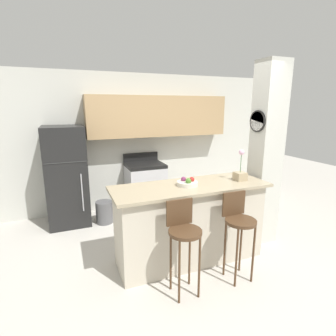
{
  "coord_description": "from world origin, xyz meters",
  "views": [
    {
      "loc": [
        -1.4,
        -2.76,
        1.95
      ],
      "look_at": [
        0.0,
        0.75,
        1.06
      ],
      "focal_mm": 28.0,
      "sensor_mm": 36.0,
      "label": 1
    }
  ],
  "objects": [
    {
      "name": "counter_bar",
      "position": [
        0.0,
        0.0,
        0.51
      ],
      "size": [
        1.95,
        0.69,
        1.01
      ],
      "color": "beige",
      "rests_on": "ground_plane"
    },
    {
      "name": "refrigerator",
      "position": [
        -1.41,
        1.77,
        0.82
      ],
      "size": [
        0.65,
        0.72,
        1.64
      ],
      "color": "black",
      "rests_on": "ground_plane"
    },
    {
      "name": "trash_bin",
      "position": [
        -0.86,
        1.52,
        0.19
      ],
      "size": [
        0.28,
        0.28,
        0.38
      ],
      "color": "#59595B",
      "rests_on": "ground_plane"
    },
    {
      "name": "bar_stool_left",
      "position": [
        -0.34,
        -0.53,
        0.68
      ],
      "size": [
        0.34,
        0.34,
        1.01
      ],
      "color": "#4C331E",
      "rests_on": "ground_plane"
    },
    {
      "name": "pillar_right",
      "position": [
        1.23,
        0.11,
        1.28
      ],
      "size": [
        0.38,
        0.32,
        2.55
      ],
      "color": "silver",
      "rests_on": "ground_plane"
    },
    {
      "name": "orchid_vase",
      "position": [
        0.7,
        -0.04,
        1.11
      ],
      "size": [
        0.14,
        0.14,
        0.4
      ],
      "color": "tan",
      "rests_on": "counter_bar"
    },
    {
      "name": "ground_plane",
      "position": [
        0.0,
        0.0,
        0.0
      ],
      "size": [
        14.0,
        14.0,
        0.0
      ],
      "primitive_type": "plane",
      "color": "beige"
    },
    {
      "name": "wall_back",
      "position": [
        0.13,
        2.09,
        1.49
      ],
      "size": [
        5.6,
        0.38,
        2.55
      ],
      "color": "silver",
      "rests_on": "ground_plane"
    },
    {
      "name": "stove_range",
      "position": [
        -0.03,
        1.83,
        0.46
      ],
      "size": [
        0.69,
        0.61,
        1.07
      ],
      "color": "silver",
      "rests_on": "ground_plane"
    },
    {
      "name": "fruit_bowl",
      "position": [
        -0.05,
        -0.0,
        1.04
      ],
      "size": [
        0.26,
        0.26,
        0.11
      ],
      "color": "silver",
      "rests_on": "counter_bar"
    },
    {
      "name": "bar_stool_right",
      "position": [
        0.34,
        -0.53,
        0.68
      ],
      "size": [
        0.34,
        0.34,
        1.01
      ],
      "color": "#4C331E",
      "rests_on": "ground_plane"
    }
  ]
}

